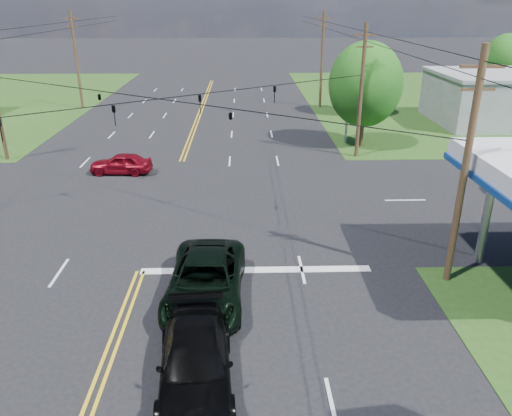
{
  "coord_description": "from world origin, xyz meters",
  "views": [
    {
      "loc": [
        4.51,
        -14.99,
        10.84
      ],
      "look_at": [
        5.06,
        6.0,
        2.11
      ],
      "focal_mm": 35.0,
      "sensor_mm": 36.0,
      "label": 1
    }
  ],
  "objects_px": {
    "pole_se": "(465,168)",
    "pole_ne": "(361,90)",
    "suv_black": "(196,362)",
    "pole_left_far": "(76,59)",
    "tree_right_a": "(365,85)",
    "tree_right_b": "(362,73)",
    "pole_right_far": "(322,59)",
    "retail_ne": "(511,99)",
    "tree_far_r": "(506,62)",
    "pickup_dkgreen": "(206,281)"
  },
  "relations": [
    {
      "from": "pole_se",
      "to": "pole_ne",
      "type": "relative_size",
      "value": 1.0
    },
    {
      "from": "suv_black",
      "to": "pole_left_far",
      "type": "bearing_deg",
      "value": 106.3
    },
    {
      "from": "tree_right_a",
      "to": "tree_right_b",
      "type": "relative_size",
      "value": 1.15
    },
    {
      "from": "pole_ne",
      "to": "tree_right_b",
      "type": "bearing_deg",
      "value": 76.87
    },
    {
      "from": "pole_right_far",
      "to": "tree_right_b",
      "type": "bearing_deg",
      "value": -48.81
    },
    {
      "from": "pole_left_far",
      "to": "tree_right_a",
      "type": "bearing_deg",
      "value": -30.65
    },
    {
      "from": "retail_ne",
      "to": "pole_ne",
      "type": "height_order",
      "value": "pole_ne"
    },
    {
      "from": "pole_left_far",
      "to": "tree_far_r",
      "type": "bearing_deg",
      "value": 2.44
    },
    {
      "from": "retail_ne",
      "to": "pole_se",
      "type": "height_order",
      "value": "pole_se"
    },
    {
      "from": "tree_far_r",
      "to": "suv_black",
      "type": "distance_m",
      "value": 54.66
    },
    {
      "from": "pole_ne",
      "to": "pickup_dkgreen",
      "type": "distance_m",
      "value": 22.09
    },
    {
      "from": "suv_black",
      "to": "tree_right_b",
      "type": "bearing_deg",
      "value": 66.68
    },
    {
      "from": "tree_right_b",
      "to": "tree_right_a",
      "type": "bearing_deg",
      "value": -101.77
    },
    {
      "from": "pole_left_far",
      "to": "tree_right_b",
      "type": "height_order",
      "value": "pole_left_far"
    },
    {
      "from": "pole_ne",
      "to": "pole_se",
      "type": "bearing_deg",
      "value": -90.0
    },
    {
      "from": "pole_ne",
      "to": "tree_right_b",
      "type": "relative_size",
      "value": 1.34
    },
    {
      "from": "pole_left_far",
      "to": "suv_black",
      "type": "bearing_deg",
      "value": -69.53
    },
    {
      "from": "pole_left_far",
      "to": "pickup_dkgreen",
      "type": "distance_m",
      "value": 41.71
    },
    {
      "from": "pickup_dkgreen",
      "to": "suv_black",
      "type": "distance_m",
      "value": 4.59
    },
    {
      "from": "retail_ne",
      "to": "tree_right_a",
      "type": "distance_m",
      "value": 18.09
    },
    {
      "from": "pickup_dkgreen",
      "to": "retail_ne",
      "type": "bearing_deg",
      "value": 50.39
    },
    {
      "from": "pickup_dkgreen",
      "to": "suv_black",
      "type": "height_order",
      "value": "pickup_dkgreen"
    },
    {
      "from": "retail_ne",
      "to": "pole_ne",
      "type": "bearing_deg",
      "value": -147.09
    },
    {
      "from": "retail_ne",
      "to": "tree_right_b",
      "type": "bearing_deg",
      "value": 163.5
    },
    {
      "from": "pole_se",
      "to": "pole_right_far",
      "type": "height_order",
      "value": "pole_right_far"
    },
    {
      "from": "tree_right_b",
      "to": "pole_se",
      "type": "bearing_deg",
      "value": -96.05
    },
    {
      "from": "retail_ne",
      "to": "pole_right_far",
      "type": "xyz_separation_m",
      "value": [
        -17.0,
        8.0,
        2.97
      ]
    },
    {
      "from": "retail_ne",
      "to": "tree_far_r",
      "type": "height_order",
      "value": "tree_far_r"
    },
    {
      "from": "pole_se",
      "to": "suv_black",
      "type": "height_order",
      "value": "pole_se"
    },
    {
      "from": "retail_ne",
      "to": "pole_right_far",
      "type": "height_order",
      "value": "pole_right_far"
    },
    {
      "from": "tree_right_b",
      "to": "pole_ne",
      "type": "bearing_deg",
      "value": -103.13
    },
    {
      "from": "retail_ne",
      "to": "suv_black",
      "type": "height_order",
      "value": "retail_ne"
    },
    {
      "from": "tree_right_a",
      "to": "pole_left_far",
      "type": "bearing_deg",
      "value": 149.35
    },
    {
      "from": "pole_ne",
      "to": "pickup_dkgreen",
      "type": "bearing_deg",
      "value": -117.42
    },
    {
      "from": "pickup_dkgreen",
      "to": "suv_black",
      "type": "bearing_deg",
      "value": -87.89
    },
    {
      "from": "pole_se",
      "to": "pole_ne",
      "type": "bearing_deg",
      "value": 90.0
    },
    {
      "from": "pole_left_far",
      "to": "tree_far_r",
      "type": "distance_m",
      "value": 47.05
    },
    {
      "from": "pickup_dkgreen",
      "to": "pole_se",
      "type": "bearing_deg",
      "value": 9.39
    },
    {
      "from": "pole_ne",
      "to": "tree_right_a",
      "type": "relative_size",
      "value": 1.16
    },
    {
      "from": "pole_ne",
      "to": "tree_right_a",
      "type": "xyz_separation_m",
      "value": [
        1.0,
        3.0,
        -0.05
      ]
    },
    {
      "from": "pole_ne",
      "to": "tree_far_r",
      "type": "height_order",
      "value": "pole_ne"
    },
    {
      "from": "pole_left_far",
      "to": "tree_far_r",
      "type": "xyz_separation_m",
      "value": [
        47.0,
        2.0,
        -0.62
      ]
    },
    {
      "from": "retail_ne",
      "to": "pickup_dkgreen",
      "type": "bearing_deg",
      "value": -131.73
    },
    {
      "from": "pole_ne",
      "to": "tree_right_b",
      "type": "xyz_separation_m",
      "value": [
        3.5,
        15.0,
        -0.7
      ]
    },
    {
      "from": "pole_ne",
      "to": "pole_right_far",
      "type": "relative_size",
      "value": 0.95
    },
    {
      "from": "pole_se",
      "to": "suv_black",
      "type": "distance_m",
      "value": 12.3
    },
    {
      "from": "retail_ne",
      "to": "tree_right_b",
      "type": "distance_m",
      "value": 14.22
    },
    {
      "from": "pickup_dkgreen",
      "to": "tree_far_r",
      "type": "bearing_deg",
      "value": 54.53
    },
    {
      "from": "tree_far_r",
      "to": "pickup_dkgreen",
      "type": "xyz_separation_m",
      "value": [
        -31.0,
        -40.28,
        -3.68
      ]
    },
    {
      "from": "tree_far_r",
      "to": "suv_black",
      "type": "bearing_deg",
      "value": -124.64
    }
  ]
}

